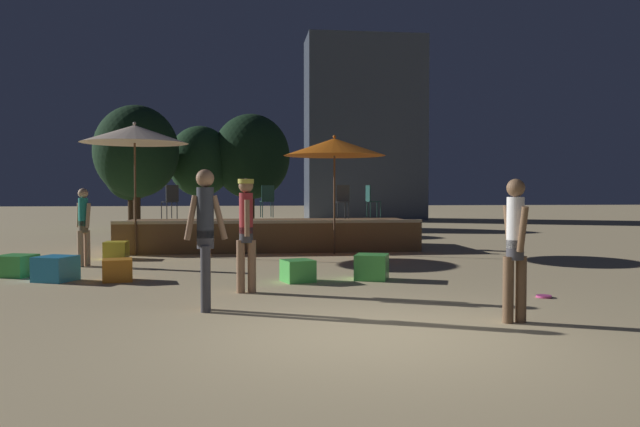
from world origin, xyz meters
name	(u,v)px	position (x,y,z in m)	size (l,w,h in m)	color
ground_plane	(375,335)	(0.00, 0.00, 0.00)	(120.00, 120.00, 0.00)	#D1B784
wooden_deck	(269,234)	(-0.79, 10.55, 0.38)	(7.85, 2.94, 0.84)	brown
patio_umbrella_0	(135,134)	(-4.11, 9.04, 2.97)	(2.59, 2.59, 3.27)	brown
patio_umbrella_1	(334,147)	(0.80, 8.86, 2.68)	(2.57, 2.57, 2.99)	brown
cube_seat_0	(117,270)	(-3.66, 4.57, 0.19)	(0.59, 0.59, 0.39)	orange
cube_seat_1	(56,269)	(-4.74, 4.70, 0.22)	(0.77, 0.77, 0.44)	#2D9EDB
cube_seat_2	(116,250)	(-4.42, 8.24, 0.20)	(0.51, 0.51, 0.41)	yellow
cube_seat_3	(16,266)	(-5.65, 5.43, 0.20)	(0.74, 0.74, 0.40)	#4CC651
cube_seat_4	(298,271)	(-0.51, 4.13, 0.19)	(0.63, 0.63, 0.38)	#4CC651
cube_seat_5	(372,267)	(0.82, 4.24, 0.23)	(0.71, 0.71, 0.45)	#4CC651
person_1	(246,228)	(-1.40, 3.05, 1.01)	(0.30, 0.44, 1.78)	#997051
person_2	(205,232)	(-1.93, 1.64, 1.05)	(0.57, 0.31, 1.87)	#997051
person_3	(83,225)	(-4.80, 6.86, 0.88)	(0.39, 0.35, 1.64)	tan
person_4	(515,245)	(1.80, 0.46, 0.94)	(0.30, 0.53, 1.73)	brown
bistro_chair_0	(342,198)	(1.15, 9.82, 1.39)	(0.46, 0.46, 0.90)	#2D3338
bistro_chair_1	(171,198)	(-3.41, 10.29, 1.39)	(0.47, 0.48, 0.90)	#2D3338
bistro_chair_2	(371,198)	(2.06, 10.51, 1.39)	(0.41, 0.40, 0.90)	#1E4C47
bistro_chair_3	(267,198)	(-0.82, 10.86, 1.39)	(0.41, 0.41, 0.90)	#1E4C47
frisbee_disc	(544,296)	(2.99, 2.09, 0.02)	(0.23, 0.23, 0.03)	#E54C99
background_tree_0	(131,171)	(-6.10, 19.58, 2.40)	(2.21, 2.21, 3.63)	#3D2B1C
background_tree_1	(251,157)	(-1.20, 20.73, 3.08)	(3.36, 3.36, 4.93)	#3D2B1C
background_tree_2	(200,162)	(-3.39, 20.65, 2.85)	(2.76, 2.76, 4.38)	#3D2B1C
background_tree_3	(136,152)	(-5.69, 18.46, 3.12)	(3.28, 3.28, 4.94)	#3D2B1C
distant_building	(364,129)	(5.10, 27.54, 5.01)	(6.46, 3.06, 10.02)	#4C5666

